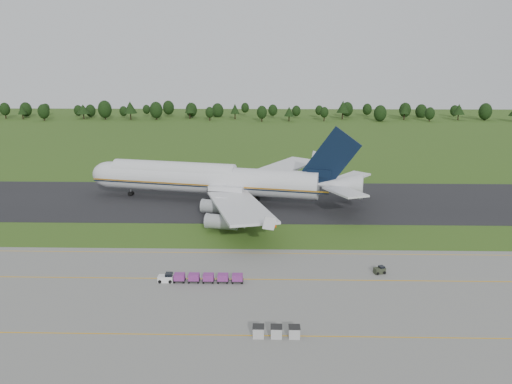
{
  "coord_description": "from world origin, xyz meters",
  "views": [
    {
      "loc": [
        1.12,
        -100.07,
        35.66
      ],
      "look_at": [
        -1.23,
        2.0,
        9.13
      ],
      "focal_mm": 35.0,
      "sensor_mm": 36.0,
      "label": 1
    }
  ],
  "objects_px": {
    "baggage_train": "(199,278)",
    "uld_row": "(276,332)",
    "aircraft": "(214,179)",
    "edge_markers": "(255,226)",
    "utility_cart": "(379,271)"
  },
  "relations": [
    {
      "from": "uld_row",
      "to": "edge_markers",
      "type": "bearing_deg",
      "value": 94.99
    },
    {
      "from": "baggage_train",
      "to": "edge_markers",
      "type": "height_order",
      "value": "baggage_train"
    },
    {
      "from": "aircraft",
      "to": "edge_markers",
      "type": "xyz_separation_m",
      "value": [
        11.29,
        -21.49,
        -5.69
      ]
    },
    {
      "from": "baggage_train",
      "to": "uld_row",
      "type": "height_order",
      "value": "uld_row"
    },
    {
      "from": "aircraft",
      "to": "utility_cart",
      "type": "height_order",
      "value": "aircraft"
    },
    {
      "from": "uld_row",
      "to": "edge_markers",
      "type": "height_order",
      "value": "uld_row"
    },
    {
      "from": "aircraft",
      "to": "edge_markers",
      "type": "distance_m",
      "value": 24.93
    },
    {
      "from": "edge_markers",
      "to": "utility_cart",
      "type": "bearing_deg",
      "value": -47.8
    },
    {
      "from": "utility_cart",
      "to": "edge_markers",
      "type": "height_order",
      "value": "utility_cart"
    },
    {
      "from": "baggage_train",
      "to": "utility_cart",
      "type": "distance_m",
      "value": 31.19
    },
    {
      "from": "baggage_train",
      "to": "edge_markers",
      "type": "xyz_separation_m",
      "value": [
        8.57,
        28.87,
        -0.57
      ]
    },
    {
      "from": "uld_row",
      "to": "baggage_train",
      "type": "bearing_deg",
      "value": 126.54
    },
    {
      "from": "utility_cart",
      "to": "edge_markers",
      "type": "relative_size",
      "value": 0.23
    },
    {
      "from": "baggage_train",
      "to": "uld_row",
      "type": "distance_m",
      "value": 21.13
    },
    {
      "from": "edge_markers",
      "to": "aircraft",
      "type": "bearing_deg",
      "value": 117.72
    }
  ]
}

